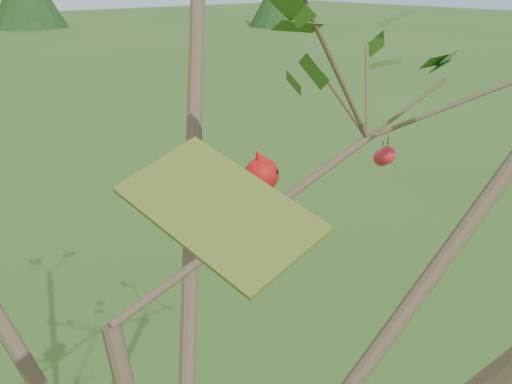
% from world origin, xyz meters
% --- Properties ---
extents(crabapple_tree, '(2.35, 2.05, 2.95)m').
position_xyz_m(crabapple_tree, '(0.03, -0.02, 2.12)').
color(crabapple_tree, '#3D2F20').
rests_on(crabapple_tree, ground).
extents(cardinal, '(0.24, 0.12, 0.17)m').
position_xyz_m(cardinal, '(0.22, 0.08, 2.13)').
color(cardinal, '#B2110F').
rests_on(cardinal, ground).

